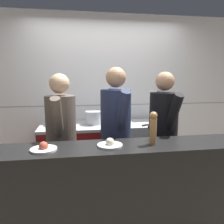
# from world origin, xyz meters

# --- Properties ---
(ground_plane) EXTENTS (14.00, 14.00, 0.00)m
(ground_plane) POSITION_xyz_m (0.00, 0.00, 0.00)
(ground_plane) COLOR #7F705B
(wall_back_tiled) EXTENTS (8.00, 0.06, 2.60)m
(wall_back_tiled) POSITION_xyz_m (0.00, 1.41, 1.30)
(wall_back_tiled) COLOR white
(wall_back_tiled) RESTS_ON ground_plane
(oven_range) EXTENTS (1.01, 0.71, 0.91)m
(oven_range) POSITION_xyz_m (-0.51, 1.01, 0.46)
(oven_range) COLOR maroon
(oven_range) RESTS_ON ground_plane
(prep_counter) EXTENTS (0.91, 0.65, 0.91)m
(prep_counter) POSITION_xyz_m (0.47, 1.01, 0.45)
(prep_counter) COLOR #B7BABF
(prep_counter) RESTS_ON ground_plane
(pass_counter) EXTENTS (2.43, 0.45, 1.00)m
(pass_counter) POSITION_xyz_m (-0.04, -0.30, 0.49)
(pass_counter) COLOR black
(pass_counter) RESTS_ON ground_plane
(stock_pot) EXTENTS (0.28, 0.28, 0.15)m
(stock_pot) POSITION_xyz_m (-0.76, 1.05, 1.00)
(stock_pot) COLOR #B7BABF
(stock_pot) RESTS_ON oven_range
(sauce_pot) EXTENTS (0.25, 0.25, 0.19)m
(sauce_pot) POSITION_xyz_m (-0.23, 1.01, 1.02)
(sauce_pot) COLOR #B7BABF
(sauce_pot) RESTS_ON oven_range
(mixing_bowl_steel) EXTENTS (0.22, 0.22, 0.08)m
(mixing_bowl_steel) POSITION_xyz_m (0.27, 1.05, 0.95)
(mixing_bowl_steel) COLOR #B7BABF
(mixing_bowl_steel) RESTS_ON prep_counter
(chefs_knife) EXTENTS (0.31, 0.19, 0.02)m
(chefs_knife) POSITION_xyz_m (0.57, 0.83, 0.92)
(chefs_knife) COLOR #B7BABF
(chefs_knife) RESTS_ON prep_counter
(plated_dish_main) EXTENTS (0.22, 0.22, 0.08)m
(plated_dish_main) POSITION_xyz_m (-0.76, -0.32, 1.02)
(plated_dish_main) COLOR white
(plated_dish_main) RESTS_ON pass_counter
(plated_dish_appetiser) EXTENTS (0.23, 0.23, 0.08)m
(plated_dish_appetiser) POSITION_xyz_m (-0.18, -0.30, 1.02)
(plated_dish_appetiser) COLOR white
(plated_dish_appetiser) RESTS_ON pass_counter
(pepper_mill) EXTENTS (0.07, 0.07, 0.31)m
(pepper_mill) POSITION_xyz_m (0.21, -0.31, 1.16)
(pepper_mill) COLOR #AD7A47
(pepper_mill) RESTS_ON pass_counter
(chef_head_cook) EXTENTS (0.36, 0.72, 1.65)m
(chef_head_cook) POSITION_xyz_m (-0.65, 0.27, 0.92)
(chef_head_cook) COLOR black
(chef_head_cook) RESTS_ON ground_plane
(chef_sous) EXTENTS (0.39, 0.76, 1.72)m
(chef_sous) POSITION_xyz_m (-0.03, 0.26, 0.96)
(chef_sous) COLOR black
(chef_sous) RESTS_ON ground_plane
(chef_line) EXTENTS (0.38, 0.73, 1.67)m
(chef_line) POSITION_xyz_m (0.55, 0.26, 0.93)
(chef_line) COLOR black
(chef_line) RESTS_ON ground_plane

